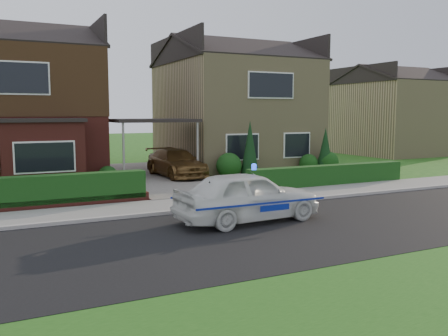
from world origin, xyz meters
TOP-DOWN VIEW (x-y plane):
  - ground at (0.00, 0.00)m, footprint 120.00×120.00m
  - road at (0.00, 0.00)m, footprint 60.00×6.00m
  - kerb at (0.00, 3.05)m, footprint 60.00×0.16m
  - sidewalk at (0.00, 4.10)m, footprint 60.00×2.00m
  - grass_verge at (0.00, -5.00)m, footprint 60.00×4.00m
  - driveway at (0.00, 11.00)m, footprint 3.80×12.00m
  - house_left at (-5.78, 13.90)m, footprint 7.50×9.53m
  - house_right at (5.80, 13.99)m, footprint 7.50×8.06m
  - carport_link at (0.00, 10.95)m, footprint 3.80×3.00m
  - dwarf_wall at (-5.80, 5.30)m, footprint 7.70×0.25m
  - hedge_left at (-5.80, 5.45)m, footprint 7.50×0.55m
  - hedge_right at (5.80, 5.35)m, footprint 7.50×0.55m
  - shrub_left_mid at (-4.00, 9.30)m, footprint 1.32×1.32m
  - shrub_left_near at (-2.40, 9.60)m, footprint 0.84×0.84m
  - shrub_right_near at (3.20, 9.40)m, footprint 1.20×1.20m
  - shrub_right_mid at (7.80, 9.50)m, footprint 0.96×0.96m
  - shrub_right_far at (8.80, 9.20)m, footprint 1.08×1.08m
  - conifer_a at (4.20, 9.20)m, footprint 0.90×0.90m
  - conifer_b at (8.60, 9.20)m, footprint 0.90×0.90m
  - neighbour_right at (20.00, 16.00)m, footprint 6.50×7.00m
  - police_car at (-0.28, 1.20)m, footprint 3.87×4.31m
  - driveway_car at (0.96, 10.42)m, footprint 1.99×4.38m
  - potted_plant_b at (-5.95, 8.84)m, footprint 0.47×0.44m
  - potted_plant_c at (-2.54, 6.00)m, footprint 0.58×0.58m

SIDE VIEW (x-z plane):
  - ground at x=0.00m, z-range 0.00..0.00m
  - road at x=0.00m, z-range -0.01..0.01m
  - grass_verge at x=0.00m, z-range -0.01..0.01m
  - hedge_left at x=-5.80m, z-range -0.45..0.45m
  - hedge_right at x=5.80m, z-range -0.40..0.40m
  - sidewalk at x=0.00m, z-range 0.00..0.10m
  - kerb at x=0.00m, z-range 0.00..0.12m
  - driveway at x=0.00m, z-range 0.00..0.12m
  - dwarf_wall at x=-5.80m, z-range 0.00..0.36m
  - potted_plant_b at x=-5.95m, z-range 0.00..0.68m
  - shrub_left_near at x=-2.40m, z-range 0.00..0.84m
  - potted_plant_c at x=-2.54m, z-range 0.00..0.86m
  - shrub_right_mid at x=7.80m, z-range 0.00..0.96m
  - shrub_right_far at x=8.80m, z-range 0.00..1.08m
  - shrub_right_near at x=3.20m, z-range 0.00..1.20m
  - shrub_left_mid at x=-4.00m, z-range 0.00..1.32m
  - police_car at x=-0.28m, z-range -0.08..1.52m
  - driveway_car at x=0.96m, z-range 0.12..1.36m
  - conifer_b at x=8.60m, z-range 0.00..2.20m
  - conifer_a at x=4.20m, z-range 0.00..2.60m
  - neighbour_right at x=20.00m, z-range 0.00..5.20m
  - carport_link at x=0.00m, z-range 1.27..4.04m
  - house_right at x=5.80m, z-range 0.04..7.29m
  - house_left at x=-5.78m, z-range 0.19..7.44m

